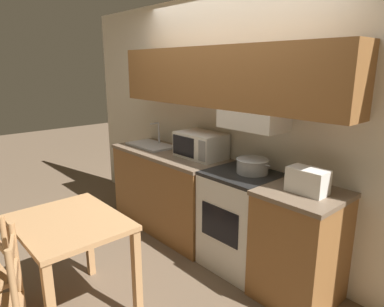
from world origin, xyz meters
name	(u,v)px	position (x,y,z in m)	size (l,w,h in m)	color
ground_plane	(226,238)	(0.00, 0.00, 0.00)	(16.00, 16.00, 0.00)	brown
wall_back	(226,105)	(0.01, -0.06, 1.47)	(5.10, 0.38, 2.55)	silver
lower_counter_main	(170,190)	(-0.62, -0.29, 0.46)	(1.48, 0.61, 0.92)	#936033
lower_counter_right_stub	(299,246)	(1.05, -0.29, 0.46)	(0.61, 0.61, 0.92)	#936033
stove_range	(241,220)	(0.44, -0.28, 0.46)	(0.62, 0.57, 0.92)	white
cooking_pot	(252,165)	(0.49, -0.22, 0.99)	(0.37, 0.29, 0.13)	#B7BABF
microwave	(201,145)	(-0.21, -0.19, 1.05)	(0.52, 0.34, 0.26)	white
toaster	(308,181)	(1.08, -0.30, 1.02)	(0.30, 0.17, 0.19)	white
sink_basin	(151,145)	(-0.97, -0.29, 0.94)	(0.59, 0.34, 0.28)	#B7BABF
dining_table	(71,237)	(0.02, -1.71, 0.64)	(0.86, 0.69, 0.77)	tan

